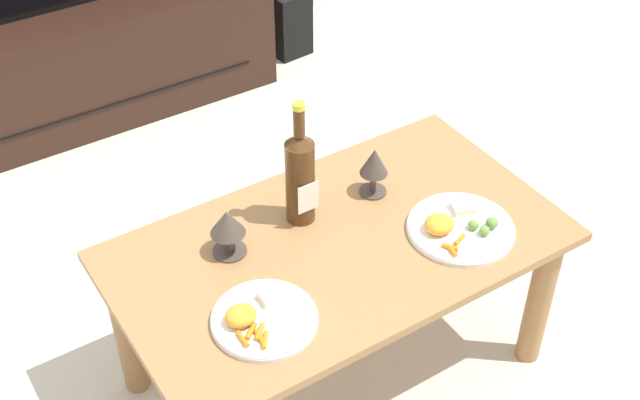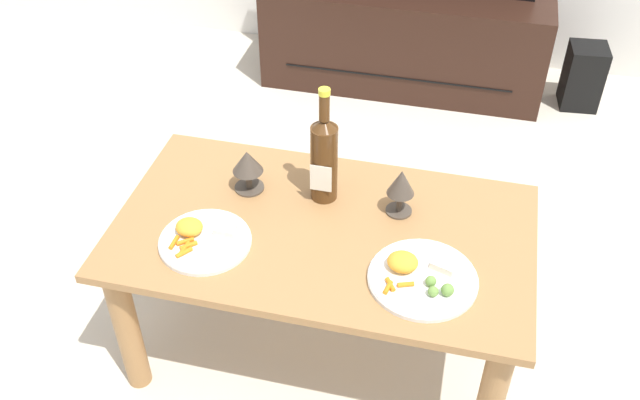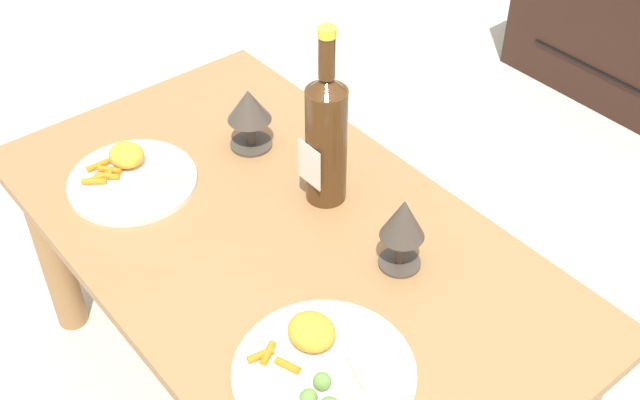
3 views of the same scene
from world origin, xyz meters
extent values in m
plane|color=beige|center=(0.00, 0.00, 0.00)|extent=(6.40, 6.40, 0.00)
cube|color=#9E7042|center=(0.00, 0.00, 0.49)|extent=(1.14, 0.65, 0.03)
cylinder|color=#9E7042|center=(-0.51, -0.26, 0.24)|extent=(0.07, 0.07, 0.47)
cylinder|color=#9E7042|center=(-0.51, 0.26, 0.24)|extent=(0.07, 0.07, 0.47)
cylinder|color=#4C2D14|center=(-0.03, 0.13, 0.62)|extent=(0.08, 0.08, 0.24)
cone|color=#4C2D14|center=(-0.03, 0.13, 0.75)|extent=(0.08, 0.08, 0.03)
cylinder|color=#4C2D14|center=(-0.03, 0.13, 0.80)|extent=(0.03, 0.03, 0.08)
cylinder|color=yellow|center=(-0.03, 0.13, 0.85)|extent=(0.03, 0.03, 0.02)
cube|color=silver|center=(-0.03, 0.09, 0.59)|extent=(0.06, 0.00, 0.08)
cylinder|color=#473D33|center=(-0.25, 0.12, 0.50)|extent=(0.09, 0.09, 0.01)
cylinder|color=#473D33|center=(-0.25, 0.12, 0.54)|extent=(0.02, 0.02, 0.06)
cone|color=#473D33|center=(-0.25, 0.12, 0.60)|extent=(0.09, 0.09, 0.07)
cylinder|color=#473D33|center=(0.19, 0.12, 0.50)|extent=(0.07, 0.07, 0.01)
cylinder|color=#473D33|center=(0.19, 0.12, 0.54)|extent=(0.02, 0.02, 0.06)
cone|color=#473D33|center=(0.19, 0.12, 0.61)|extent=(0.08, 0.08, 0.08)
cylinder|color=white|center=(-0.29, -0.13, 0.51)|extent=(0.25, 0.25, 0.01)
torus|color=white|center=(-0.29, -0.13, 0.51)|extent=(0.25, 0.25, 0.01)
ellipsoid|color=orange|center=(-0.34, -0.11, 0.53)|extent=(0.07, 0.07, 0.04)
cube|color=beige|center=(-0.25, -0.09, 0.52)|extent=(0.05, 0.04, 0.02)
cylinder|color=orange|center=(-0.34, -0.16, 0.52)|extent=(0.04, 0.04, 0.01)
cylinder|color=orange|center=(-0.32, -0.17, 0.52)|extent=(0.04, 0.04, 0.01)
cylinder|color=orange|center=(-0.36, -0.17, 0.52)|extent=(0.01, 0.05, 0.01)
cylinder|color=orange|center=(-0.33, -0.18, 0.52)|extent=(0.02, 0.05, 0.01)
cylinder|color=orange|center=(-0.32, -0.19, 0.52)|extent=(0.04, 0.04, 0.01)
cylinder|color=white|center=(0.29, -0.13, 0.51)|extent=(0.28, 0.28, 0.01)
torus|color=white|center=(0.29, -0.13, 0.51)|extent=(0.28, 0.28, 0.01)
ellipsoid|color=orange|center=(0.23, -0.11, 0.53)|extent=(0.08, 0.07, 0.04)
cube|color=beige|center=(0.34, -0.08, 0.52)|extent=(0.07, 0.07, 0.02)
cylinder|color=orange|center=(0.25, -0.17, 0.52)|extent=(0.04, 0.03, 0.01)
cylinder|color=orange|center=(0.22, -0.18, 0.52)|extent=(0.03, 0.04, 0.01)
cylinder|color=orange|center=(0.21, -0.19, 0.52)|extent=(0.02, 0.04, 0.01)
sphere|color=olive|center=(0.32, -0.19, 0.53)|extent=(0.03, 0.03, 0.03)
sphere|color=olive|center=(0.31, -0.15, 0.53)|extent=(0.03, 0.03, 0.03)
camera|label=1|loc=(-0.89, -1.30, 1.95)|focal=47.43mm
camera|label=2|loc=(0.33, -1.41, 1.82)|focal=40.18mm
camera|label=3|loc=(0.86, -0.61, 1.49)|focal=45.10mm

